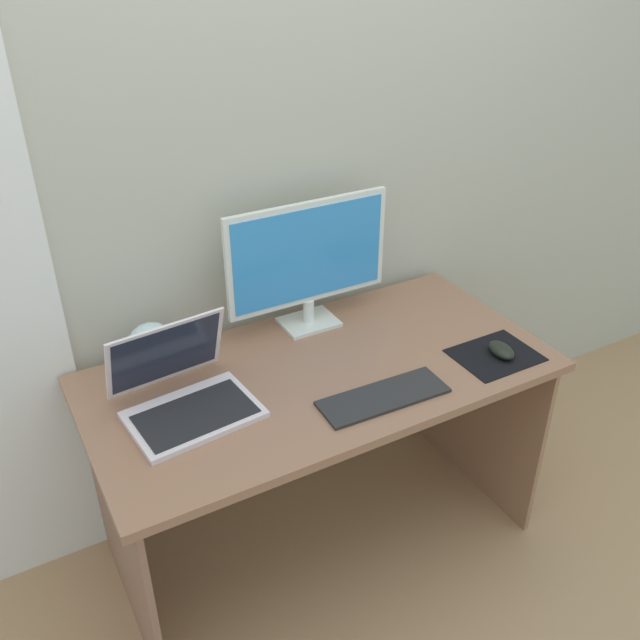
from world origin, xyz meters
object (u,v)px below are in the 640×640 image
monitor (308,260)px  mouse (501,350)px  fishbowl (152,347)px  keyboard_external (383,397)px  laptop (184,394)px

monitor → mouse: 0.65m
fishbowl → keyboard_external: bearing=-42.0°
monitor → laptop: size_ratio=1.50×
fishbowl → monitor: bearing=-0.4°
keyboard_external → mouse: size_ratio=3.72×
monitor → mouse: (0.42, -0.45, -0.21)m
monitor → keyboard_external: monitor is taller
fishbowl → mouse: (0.94, -0.46, -0.05)m
mouse → monitor: bearing=138.6°
fishbowl → mouse: bearing=-25.9°
monitor → laptop: 0.58m
keyboard_external → mouse: mouse is taller
fishbowl → keyboard_external: 0.69m
keyboard_external → fishbowl: bearing=139.9°
monitor → fishbowl: (-0.52, 0.00, -0.16)m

